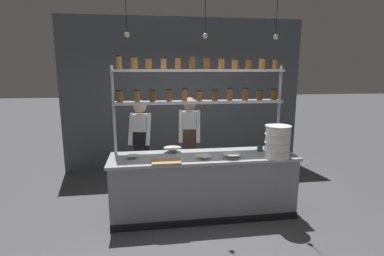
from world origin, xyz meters
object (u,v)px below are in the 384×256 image
at_px(chef_center, 190,139).
at_px(serving_cup_front, 260,149).
at_px(prep_bowl_center_front, 172,150).
at_px(prep_bowl_near_right, 133,157).
at_px(prep_bowl_near_left, 204,157).
at_px(cutting_board, 166,162).
at_px(chef_left, 141,142).
at_px(spice_shelf_unit, 200,88).
at_px(container_stack, 278,142).
at_px(prep_bowl_center_back, 231,156).

height_order(chef_center, serving_cup_front, chef_center).
height_order(prep_bowl_center_front, prep_bowl_near_right, prep_bowl_center_front).
xyz_separation_m(prep_bowl_center_front, serving_cup_front, (1.34, -0.13, 0.01)).
xyz_separation_m(prep_bowl_near_left, prep_bowl_center_front, (-0.41, 0.41, 0.01)).
bearing_deg(cutting_board, prep_bowl_center_front, 75.52).
distance_m(chef_left, prep_bowl_near_left, 1.32).
distance_m(chef_left, prep_bowl_near_right, 0.81).
relative_size(prep_bowl_center_front, prep_bowl_near_right, 1.56).
relative_size(prep_bowl_near_left, serving_cup_front, 2.42).
height_order(spice_shelf_unit, cutting_board, spice_shelf_unit).
relative_size(spice_shelf_unit, cutting_board, 6.57).
height_order(chef_center, container_stack, chef_center).
bearing_deg(container_stack, cutting_board, 179.85).
relative_size(chef_center, prep_bowl_center_front, 6.31).
xyz_separation_m(cutting_board, prep_bowl_center_back, (0.94, 0.07, 0.02)).
bearing_deg(prep_bowl_center_front, container_stack, -18.74).
bearing_deg(chef_left, prep_bowl_near_right, -84.40).
height_order(spice_shelf_unit, serving_cup_front, spice_shelf_unit).
distance_m(container_stack, prep_bowl_near_left, 1.07).
height_order(chef_left, prep_bowl_near_left, chef_left).
relative_size(chef_left, prep_bowl_near_right, 9.64).
xyz_separation_m(chef_left, prep_bowl_center_front, (0.49, -0.56, -0.00)).
height_order(chef_left, chef_center, chef_center).
distance_m(prep_bowl_center_front, prep_bowl_center_back, 0.91).
bearing_deg(serving_cup_front, prep_bowl_center_front, 174.31).
height_order(spice_shelf_unit, prep_bowl_near_right, spice_shelf_unit).
xyz_separation_m(spice_shelf_unit, chef_left, (-0.93, 0.46, -0.92)).
xyz_separation_m(chef_left, cutting_board, (0.36, -1.05, -0.03)).
distance_m(chef_center, prep_bowl_center_back, 1.06).
xyz_separation_m(container_stack, prep_bowl_near_left, (-1.05, 0.09, -0.21)).
height_order(cutting_board, serving_cup_front, serving_cup_front).
bearing_deg(spice_shelf_unit, prep_bowl_near_right, -161.73).
bearing_deg(cutting_board, prep_bowl_near_right, 151.12).
height_order(chef_center, cutting_board, chef_center).
relative_size(container_stack, serving_cup_front, 5.40).
xyz_separation_m(prep_bowl_center_front, prep_bowl_near_right, (-0.58, -0.24, -0.01)).
height_order(cutting_board, prep_bowl_near_right, prep_bowl_near_right).
bearing_deg(cutting_board, prep_bowl_near_left, 8.72).
relative_size(chef_left, prep_bowl_near_left, 7.94).
relative_size(chef_left, container_stack, 3.55).
relative_size(prep_bowl_near_right, serving_cup_front, 1.99).
distance_m(cutting_board, prep_bowl_center_back, 0.94).
distance_m(chef_center, container_stack, 1.53).
bearing_deg(cutting_board, chef_left, 108.79).
bearing_deg(prep_bowl_center_back, prep_bowl_center_front, 152.57).
height_order(container_stack, serving_cup_front, container_stack).
height_order(spice_shelf_unit, chef_center, spice_shelf_unit).
xyz_separation_m(chef_center, prep_bowl_near_right, (-0.92, -0.77, -0.05)).
relative_size(chef_center, serving_cup_front, 19.64).
bearing_deg(prep_bowl_near_right, chef_left, 82.91).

